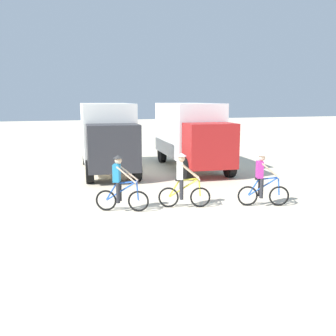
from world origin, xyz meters
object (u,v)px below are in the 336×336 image
(box_truck_white_box, at_px, (107,134))
(cyclist_cowboy_hat, at_px, (183,182))
(cyclist_orange_shirt, at_px, (120,185))
(box_truck_avon_van, at_px, (191,132))
(cyclist_near_camera, at_px, (262,181))

(box_truck_white_box, distance_m, cyclist_cowboy_hat, 7.61)
(box_truck_white_box, bearing_deg, cyclist_cowboy_hat, -80.86)
(cyclist_orange_shirt, distance_m, cyclist_cowboy_hat, 2.06)
(box_truck_avon_van, bearing_deg, cyclist_near_camera, -93.52)
(cyclist_cowboy_hat, xyz_separation_m, cyclist_near_camera, (2.58, -0.66, 0.00))
(box_truck_avon_van, relative_size, cyclist_near_camera, 3.79)
(cyclist_cowboy_hat, relative_size, cyclist_near_camera, 1.00)
(cyclist_orange_shirt, relative_size, cyclist_cowboy_hat, 1.00)
(cyclist_orange_shirt, xyz_separation_m, cyclist_cowboy_hat, (2.04, -0.22, 0.00))
(box_truck_white_box, height_order, cyclist_cowboy_hat, box_truck_white_box)
(cyclist_near_camera, bearing_deg, box_truck_white_box, 115.02)
(box_truck_avon_van, bearing_deg, cyclist_orange_shirt, -127.27)
(cyclist_cowboy_hat, distance_m, cyclist_near_camera, 2.67)
(box_truck_white_box, height_order, box_truck_avon_van, same)
(cyclist_near_camera, bearing_deg, box_truck_avon_van, 86.48)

